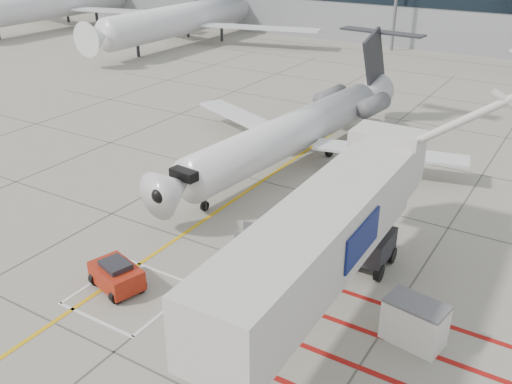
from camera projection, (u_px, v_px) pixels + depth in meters
The scene contains 8 objects.
ground_plane at pixel (181, 297), 24.06m from camera, with size 260.00×260.00×0.00m, color gray.
regional_jet at pixel (274, 120), 34.33m from camera, with size 21.54×27.16×7.12m, color silver, non-canonical shape.
jet_bridge at pixel (315, 254), 20.29m from camera, with size 8.63×18.22×7.29m, color silver, non-canonical shape.
pushback_tug at pixel (117, 275), 24.37m from camera, with size 2.36×1.48×1.38m, color #9F210F, non-canonical shape.
baggage_cart at pixel (258, 240), 27.21m from camera, with size 1.92×1.21×1.21m, color #5A5B5F, non-canonical shape.
ground_power_unit at pixel (414, 322), 21.18m from camera, with size 2.21×1.29×1.75m, color silver, non-canonical shape.
cone_nose at pixel (164, 202), 31.69m from camera, with size 0.34×0.34×0.47m, color #ED460C.
cone_side at pixel (310, 258), 26.37m from camera, with size 0.40×0.40×0.56m, color #DF4C0B.
Camera 1 is at (13.09, -15.21, 14.35)m, focal length 40.00 mm.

